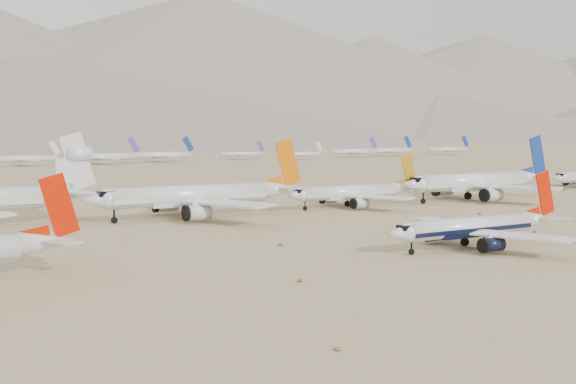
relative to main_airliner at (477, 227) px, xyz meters
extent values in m
plane|color=#9C835B|center=(0.16, 5.86, -3.81)|extent=(7000.00, 7000.00, 0.00)
cylinder|color=silver|center=(-1.78, 0.00, 0.17)|extent=(29.31, 3.46, 3.46)
cube|color=black|center=(-1.78, 0.00, -0.26)|extent=(28.72, 3.52, 0.78)
sphere|color=silver|center=(-16.43, 0.00, 0.17)|extent=(3.46, 3.46, 3.46)
cube|color=black|center=(-16.95, 0.00, 1.12)|extent=(2.43, 2.25, 0.87)
cone|color=silver|center=(16.34, 0.00, 0.43)|extent=(7.33, 3.46, 3.46)
cube|color=silver|center=(0.49, -10.28, -0.44)|extent=(11.32, 17.84, 0.54)
cube|color=silver|center=(17.76, -3.37, 0.86)|extent=(4.65, 6.08, 0.21)
cylinder|color=black|center=(-3.40, -7.20, -2.00)|extent=(4.07, 2.49, 2.49)
cube|color=silver|center=(0.49, 10.28, -0.44)|extent=(11.32, 17.84, 0.54)
cube|color=silver|center=(17.76, 3.37, 0.86)|extent=(4.65, 6.08, 0.21)
cylinder|color=black|center=(-3.40, 7.20, -2.00)|extent=(4.07, 2.49, 2.49)
cube|color=#C11700|center=(18.38, 0.00, 5.48)|extent=(5.55, 0.28, 9.15)
cylinder|color=black|center=(-15.56, 0.00, -3.29)|extent=(1.04, 0.43, 1.04)
cylinder|color=black|center=(-0.55, -2.43, -3.09)|extent=(1.46, 0.87, 1.46)
cylinder|color=black|center=(-0.55, 2.43, -3.09)|extent=(1.46, 0.87, 1.46)
cone|color=silver|center=(-74.01, 16.02, 0.92)|extent=(8.05, 3.86, 3.86)
cube|color=silver|center=(-72.44, 12.31, 1.40)|extent=(5.11, 6.68, 0.23)
cube|color=silver|center=(-72.44, 19.74, 1.40)|extent=(5.11, 6.68, 0.23)
cube|color=#C11700|center=(-71.77, 16.02, 6.48)|extent=(6.10, 0.31, 10.06)
cylinder|color=silver|center=(63.02, 64.26, 2.01)|extent=(41.77, 5.06, 5.06)
cube|color=silver|center=(63.02, 64.26, 1.38)|extent=(40.94, 5.14, 1.14)
sphere|color=silver|center=(42.14, 64.26, 2.01)|extent=(5.06, 5.06, 5.06)
cube|color=black|center=(41.38, 64.26, 3.40)|extent=(3.54, 3.29, 1.27)
cone|color=silver|center=(88.84, 64.26, 2.39)|extent=(10.44, 5.06, 5.06)
cube|color=silver|center=(66.25, 49.54, 1.12)|extent=(16.13, 25.42, 0.78)
cube|color=silver|center=(90.87, 59.44, 3.02)|extent=(6.63, 8.67, 0.30)
cylinder|color=silver|center=(60.70, 53.93, -1.16)|extent=(5.80, 3.65, 3.65)
cube|color=silver|center=(66.25, 78.98, 1.12)|extent=(16.13, 25.42, 0.78)
cube|color=silver|center=(90.87, 69.08, 3.02)|extent=(6.63, 8.67, 0.30)
cylinder|color=silver|center=(60.70, 74.59, -1.16)|extent=(5.80, 3.65, 3.65)
cube|color=navy|center=(91.74, 64.26, 9.62)|extent=(7.92, 0.41, 13.05)
cylinder|color=black|center=(43.40, 64.26, -3.05)|extent=(1.52, 0.63, 1.52)
cylinder|color=black|center=(64.76, 60.72, -2.75)|extent=(2.13, 1.27, 2.13)
cylinder|color=black|center=(64.76, 67.80, -2.75)|extent=(2.13, 1.27, 2.13)
cylinder|color=silver|center=(19.05, 67.25, 0.51)|extent=(30.94, 3.76, 3.76)
cube|color=silver|center=(19.05, 67.25, 0.04)|extent=(30.32, 3.82, 0.85)
sphere|color=silver|center=(3.58, 67.25, 0.51)|extent=(3.76, 3.76, 3.76)
cube|color=black|center=(3.01, 67.25, 1.54)|extent=(2.63, 2.44, 0.94)
cone|color=silver|center=(38.17, 67.25, 0.79)|extent=(7.73, 3.76, 3.76)
cube|color=silver|center=(21.44, 56.34, -0.15)|extent=(11.95, 18.83, 0.58)
cube|color=silver|center=(39.67, 63.67, 1.26)|extent=(4.91, 6.42, 0.23)
cylinder|color=silver|center=(17.33, 59.59, -1.84)|extent=(4.30, 2.71, 2.71)
cube|color=silver|center=(21.44, 78.15, -0.15)|extent=(11.95, 18.83, 0.58)
cube|color=silver|center=(39.67, 70.82, 1.26)|extent=(4.91, 6.42, 0.23)
cylinder|color=silver|center=(17.33, 74.90, -1.84)|extent=(4.30, 2.71, 2.71)
cube|color=#C07F13|center=(40.32, 67.25, 6.15)|extent=(5.86, 0.30, 9.66)
cylinder|color=black|center=(4.52, 67.25, -3.25)|extent=(1.13, 0.47, 1.13)
cylinder|color=black|center=(20.34, 64.61, -3.02)|extent=(1.58, 0.94, 1.58)
cylinder|color=black|center=(20.34, 69.88, -3.02)|extent=(1.58, 0.94, 1.58)
cylinder|color=silver|center=(-28.56, 67.42, 1.89)|extent=(40.56, 4.96, 4.96)
cube|color=silver|center=(-28.56, 67.42, 1.27)|extent=(39.75, 5.03, 1.12)
sphere|color=silver|center=(-48.84, 67.42, 1.89)|extent=(4.96, 4.96, 4.96)
cube|color=black|center=(-49.58, 67.42, 3.25)|extent=(3.47, 3.22, 1.24)
cone|color=silver|center=(-3.49, 67.42, 2.26)|extent=(10.14, 4.96, 4.96)
cube|color=silver|center=(-25.43, 53.11, 1.02)|extent=(15.67, 24.69, 0.77)
cube|color=silver|center=(-1.52, 62.73, 2.88)|extent=(6.44, 8.42, 0.30)
cylinder|color=silver|center=(-30.81, 57.36, -1.22)|extent=(5.63, 3.57, 3.57)
cube|color=silver|center=(-25.43, 81.73, 1.02)|extent=(15.67, 24.69, 0.77)
cube|color=silver|center=(-1.52, 72.10, 2.88)|extent=(6.44, 8.42, 0.30)
cylinder|color=silver|center=(-30.81, 77.47, -1.22)|extent=(5.63, 3.57, 3.57)
cube|color=#E06006|center=(-0.67, 67.42, 9.29)|extent=(7.69, 0.40, 12.67)
cylinder|color=black|center=(-47.60, 67.42, -3.07)|extent=(1.49, 0.62, 1.49)
cylinder|color=black|center=(-26.87, 63.94, -2.77)|extent=(2.08, 1.24, 2.08)
cylinder|color=black|center=(-26.87, 70.89, -2.77)|extent=(2.08, 1.24, 2.08)
cone|color=silver|center=(-56.47, 76.47, 2.75)|extent=(11.18, 5.35, 5.35)
cube|color=silver|center=(-54.30, 71.32, 3.41)|extent=(7.10, 9.28, 0.32)
cube|color=silver|center=(-54.30, 81.62, 3.41)|extent=(7.10, 9.28, 0.32)
cube|color=silver|center=(-53.37, 76.47, 10.47)|extent=(8.48, 0.43, 13.97)
cylinder|color=silver|center=(-53.06, 76.47, 12.19)|extent=(5.59, 3.47, 3.47)
sphere|color=silver|center=(117.81, 75.04, 0.67)|extent=(3.90, 3.90, 3.90)
cube|color=black|center=(117.23, 75.04, 1.74)|extent=(2.73, 2.53, 0.97)
cube|color=silver|center=(136.44, 86.40, -0.01)|extent=(12.46, 19.64, 0.60)
cylinder|color=silver|center=(132.16, 83.01, -1.77)|extent=(4.48, 2.81, 2.81)
cylinder|color=black|center=(118.79, 75.04, -3.23)|extent=(1.17, 0.49, 1.17)
cylinder|color=silver|center=(-15.55, 345.16, 0.42)|extent=(37.21, 3.68, 3.68)
cube|color=silver|center=(1.96, 345.16, 6.64)|extent=(7.41, 0.37, 9.33)
cube|color=silver|center=(-15.55, 335.53, -0.13)|extent=(9.80, 17.13, 0.37)
cube|color=silver|center=(-15.55, 354.79, -0.13)|extent=(9.80, 17.13, 0.37)
cylinder|color=silver|center=(29.48, 342.69, 0.72)|extent=(43.22, 4.27, 4.27)
cube|color=#633095|center=(49.82, 342.69, 7.94)|extent=(8.61, 0.43, 10.84)
cube|color=silver|center=(29.48, 331.50, 0.08)|extent=(11.39, 19.90, 0.43)
cube|color=silver|center=(29.48, 353.88, 0.08)|extent=(11.39, 19.90, 0.43)
cylinder|color=silver|center=(70.67, 352.74, 0.69)|extent=(42.63, 4.21, 4.21)
cube|color=navy|center=(90.73, 352.74, 7.81)|extent=(8.49, 0.42, 10.69)
cube|color=silver|center=(70.67, 341.71, 0.06)|extent=(11.23, 19.62, 0.42)
cube|color=silver|center=(70.67, 363.78, 0.06)|extent=(11.23, 19.62, 0.42)
cylinder|color=silver|center=(133.22, 357.62, 0.18)|extent=(32.17, 3.18, 3.18)
cube|color=#633095|center=(148.36, 357.62, 5.55)|extent=(6.41, 0.32, 8.07)
cube|color=silver|center=(133.22, 349.30, -0.30)|extent=(8.48, 14.81, 0.32)
cube|color=silver|center=(133.22, 365.95, -0.30)|extent=(8.48, 14.81, 0.32)
cylinder|color=silver|center=(169.28, 335.86, 0.13)|extent=(31.18, 3.08, 3.08)
cube|color=silver|center=(183.95, 335.86, 5.34)|extent=(6.21, 0.31, 7.82)
cube|color=silver|center=(169.28, 327.79, -0.34)|extent=(8.21, 14.35, 0.31)
cube|color=silver|center=(169.28, 343.93, -0.34)|extent=(8.21, 14.35, 0.31)
cylinder|color=silver|center=(226.10, 352.21, 0.57)|extent=(40.16, 3.97, 3.97)
cube|color=#633095|center=(245.00, 352.21, 7.28)|extent=(8.00, 0.40, 10.07)
cube|color=silver|center=(226.10, 341.81, -0.03)|extent=(10.58, 18.49, 0.40)
cube|color=silver|center=(226.10, 362.60, -0.03)|extent=(10.58, 18.49, 0.40)
cylinder|color=silver|center=(261.24, 353.60, 0.63)|extent=(41.28, 4.08, 4.08)
cube|color=navy|center=(280.67, 353.60, 7.52)|extent=(8.22, 0.41, 10.35)
cube|color=silver|center=(261.24, 342.91, 0.01)|extent=(10.88, 19.00, 0.41)
cube|color=silver|center=(261.24, 364.28, 0.01)|extent=(10.88, 19.00, 0.41)
cylinder|color=silver|center=(323.39, 352.97, 0.62)|extent=(41.10, 4.06, 4.06)
cube|color=navy|center=(342.73, 352.97, 7.48)|extent=(8.19, 0.41, 10.31)
cube|color=silver|center=(323.39, 342.33, 0.01)|extent=(10.83, 18.92, 0.41)
cube|color=silver|center=(323.39, 363.61, 0.01)|extent=(10.83, 18.92, 0.41)
cone|color=slate|center=(200.16, 1485.86, 116.19)|extent=(1824.00, 1824.00, 240.00)
cone|color=slate|center=(700.16, 1665.86, 186.19)|extent=(2356.00, 2356.00, 380.00)
cone|color=slate|center=(1200.16, 1605.86, 141.19)|extent=(1682.00, 1682.00, 290.00)
cone|color=slate|center=(1800.16, 1755.86, 171.19)|extent=(2380.00, 2380.00, 350.00)
cone|color=slate|center=(150.16, 1105.86, 66.19)|extent=(1260.00, 1260.00, 140.00)
cone|color=slate|center=(1000.16, 1105.86, 46.19)|extent=(900.00, 900.00, 100.00)
ellipsoid|color=brown|center=(-57.64, -38.34, -3.60)|extent=(0.70, 0.70, 0.39)
ellipsoid|color=brown|center=(-43.94, -9.04, -3.56)|extent=(0.84, 0.84, 0.46)
ellipsoid|color=brown|center=(-30.24, 20.26, -3.52)|extent=(0.98, 0.98, 0.54)
ellipsoid|color=brown|center=(24.56, 7.46, -3.56)|extent=(0.84, 0.84, 0.46)
ellipsoid|color=brown|center=(38.26, 36.76, -3.52)|extent=(0.98, 0.98, 0.54)
camera|label=1|loc=(-97.48, -96.00, 18.20)|focal=45.00mm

